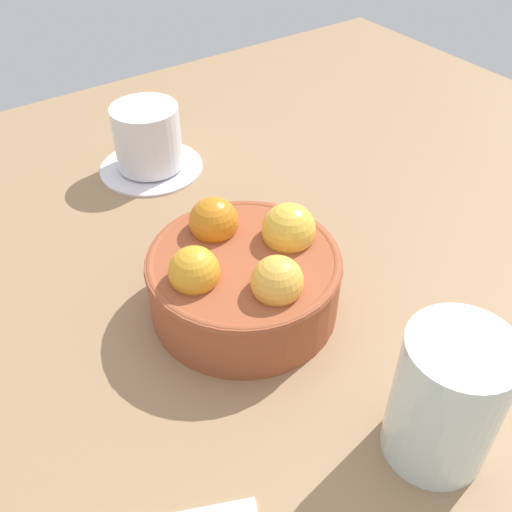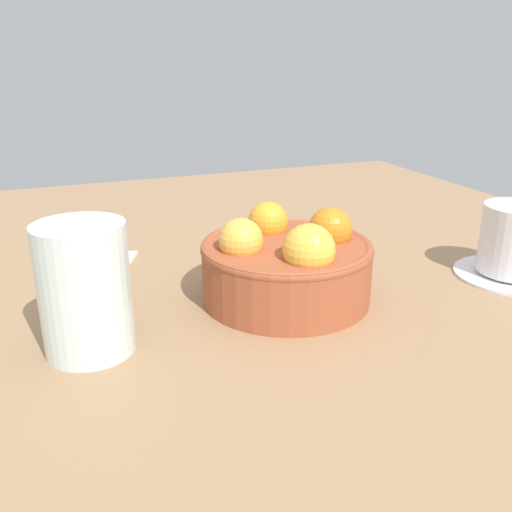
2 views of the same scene
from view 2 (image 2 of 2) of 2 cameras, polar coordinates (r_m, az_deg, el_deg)
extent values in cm
cube|color=#997551|center=(56.92, 3.00, -6.22)|extent=(120.30, 101.07, 4.11)
cylinder|color=#9E4C2D|center=(54.90, 3.09, -1.57)|extent=(16.46, 16.46, 5.82)
torus|color=#9E4C2D|center=(54.02, 3.14, 0.90)|extent=(16.66, 16.66, 1.00)
sphere|color=yellow|center=(49.67, 5.50, 0.64)|extent=(4.71, 4.71, 4.71)
sphere|color=orange|center=(55.73, 7.52, 2.74)|extent=(4.37, 4.37, 4.37)
sphere|color=gold|center=(57.67, 1.15, 3.52)|extent=(4.14, 4.14, 4.14)
sphere|color=#F9B142|center=(51.84, -1.51, 1.58)|extent=(4.19, 4.19, 4.19)
cylinder|color=white|center=(67.40, 24.56, -1.62)|extent=(12.19, 12.19, 0.60)
cylinder|color=silver|center=(46.55, -17.01, -3.25)|extent=(7.25, 7.25, 10.83)
cube|color=white|center=(66.15, -16.29, -0.95)|extent=(12.47, 11.36, 0.60)
camera|label=1|loc=(0.69, -33.85, 29.48)|focal=41.22mm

